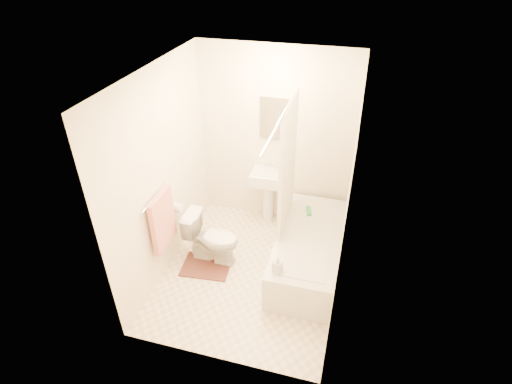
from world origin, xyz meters
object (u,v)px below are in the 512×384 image
(bathtub, at_px, (308,251))
(bath_mat, at_px, (206,266))
(sink, at_px, (268,195))
(soap_bottle, at_px, (278,265))
(toilet, at_px, (212,239))

(bathtub, distance_m, bath_mat, 1.26)
(sink, height_order, bath_mat, sink)
(sink, bearing_deg, bathtub, -49.31)
(sink, xyz_separation_m, bathtub, (0.68, -0.76, -0.20))
(bathtub, bearing_deg, bath_mat, -163.30)
(soap_bottle, bearing_deg, bath_mat, 161.49)
(toilet, height_order, sink, sink)
(bathtub, xyz_separation_m, soap_bottle, (-0.24, -0.67, 0.33))
(sink, bearing_deg, bath_mat, -115.54)
(bath_mat, distance_m, soap_bottle, 1.15)
(toilet, relative_size, bath_mat, 1.15)
(toilet, relative_size, sink, 0.76)
(sink, xyz_separation_m, bath_mat, (-0.50, -1.12, -0.42))
(bath_mat, relative_size, soap_bottle, 2.97)
(bathtub, height_order, bath_mat, bathtub)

